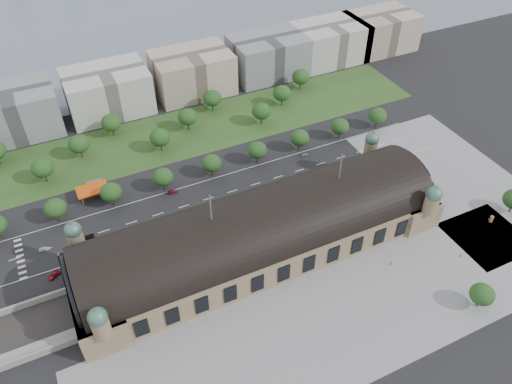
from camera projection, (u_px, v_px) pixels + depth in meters
name	position (u px, v px, depth m)	size (l,w,h in m)	color
ground	(260.00, 249.00, 205.72)	(900.00, 900.00, 0.00)	black
station	(260.00, 232.00, 198.92)	(150.00, 48.40, 44.30)	#8E7A58
plaza_south	(339.00, 322.00, 179.21)	(190.00, 48.00, 0.12)	gray
plaza_east	(453.00, 180.00, 239.10)	(56.00, 100.00, 0.12)	gray
road_slab	(184.00, 206.00, 224.93)	(260.00, 26.00, 0.10)	black
grass_belt	(158.00, 140.00, 263.74)	(300.00, 45.00, 0.10)	#27481C
petrol_station	(94.00, 187.00, 230.44)	(14.00, 13.00, 5.05)	#D7490C
lake	(101.00, 3.00, 407.21)	(700.00, 320.00, 0.08)	slate
office_2	(13.00, 112.00, 261.78)	(45.00, 32.00, 24.00)	gray
office_3	(108.00, 91.00, 277.98)	(45.00, 32.00, 24.00)	#BAB7B1
office_4	(192.00, 73.00, 294.19)	(45.00, 32.00, 24.00)	#BBA693
office_5	(268.00, 56.00, 310.39)	(45.00, 32.00, 24.00)	gray
office_6	(330.00, 42.00, 324.97)	(45.00, 32.00, 24.00)	#BAB7B1
office_7	(380.00, 31.00, 337.93)	(45.00, 32.00, 24.00)	#BBA693
tree_row_2	(55.00, 208.00, 213.31)	(9.60, 9.60, 11.52)	#2D2116
tree_row_3	(111.00, 192.00, 221.09)	(9.60, 9.60, 11.52)	#2D2116
tree_row_4	(163.00, 177.00, 228.86)	(9.60, 9.60, 11.52)	#2D2116
tree_row_5	(212.00, 163.00, 236.64)	(9.60, 9.60, 11.52)	#2D2116
tree_row_6	(257.00, 150.00, 244.42)	(9.60, 9.60, 11.52)	#2D2116
tree_row_7	(300.00, 138.00, 252.20)	(9.60, 9.60, 11.52)	#2D2116
tree_row_8	(340.00, 126.00, 259.97)	(9.60, 9.60, 11.52)	#2D2116
tree_row_9	(378.00, 116.00, 267.75)	(9.60, 9.60, 11.52)	#2D2116
tree_belt_3	(42.00, 168.00, 232.86)	(10.40, 10.40, 12.48)	#2D2116
tree_belt_4	(79.00, 144.00, 247.13)	(10.40, 10.40, 12.48)	#2D2116
tree_belt_5	(111.00, 123.00, 261.40)	(10.40, 10.40, 12.48)	#2D2116
tree_belt_6	(160.00, 138.00, 251.33)	(10.40, 10.40, 12.48)	#2D2116
tree_belt_7	(187.00, 117.00, 265.60)	(10.40, 10.40, 12.48)	#2D2116
tree_belt_8	(212.00, 98.00, 279.87)	(10.40, 10.40, 12.48)	#2D2116
tree_belt_9	(261.00, 111.00, 269.80)	(10.40, 10.40, 12.48)	#2D2116
tree_belt_10	(282.00, 93.00, 284.07)	(10.40, 10.40, 12.48)	#2D2116
tree_belt_11	(301.00, 77.00, 298.34)	(10.40, 10.40, 12.48)	#2D2116
tree_plaza_s	(482.00, 294.00, 180.09)	(9.00, 9.00, 10.64)	#2D2116
traffic_car_1	(44.00, 249.00, 204.70)	(1.47, 4.21, 1.39)	#93979B
traffic_car_2	(88.00, 237.00, 209.85)	(2.33, 5.04, 1.40)	black
traffic_car_3	(173.00, 192.00, 231.42)	(1.92, 4.73, 1.37)	maroon
traffic_car_4	(248.00, 199.00, 227.50)	(1.73, 4.31, 1.47)	#1B254B
traffic_car_5	(305.00, 155.00, 252.82)	(1.35, 3.88, 1.28)	#515558
parked_car_0	(115.00, 256.00, 201.99)	(1.50, 4.30, 1.42)	black
parked_car_1	(54.00, 275.00, 194.43)	(2.44, 5.30, 1.47)	maroon
parked_car_2	(137.00, 249.00, 204.40)	(2.25, 5.54, 1.61)	#181D44
parked_car_3	(98.00, 262.00, 199.24)	(1.91, 4.74, 1.61)	#54575B
parked_car_4	(164.00, 239.00, 209.09)	(1.37, 3.92, 1.29)	silver
parked_car_5	(124.00, 254.00, 202.68)	(2.73, 5.93, 1.65)	#97999F
parked_car_6	(173.00, 235.00, 210.50)	(1.96, 4.82, 1.40)	black
bus_west	(226.00, 208.00, 221.55)	(3.19, 13.62, 3.79)	#CA4820
bus_mid	(243.00, 200.00, 226.13)	(2.56, 10.92, 3.04)	beige
bus_east	(311.00, 181.00, 235.93)	(2.55, 10.91, 3.04)	beige
advertising_column	(491.00, 219.00, 216.51)	(1.67, 1.67, 3.16)	#CB3253
pedestrian_0	(391.00, 264.00, 198.61)	(0.84, 0.48, 1.72)	gray
pedestrian_1	(461.00, 255.00, 201.85)	(0.69, 0.46, 1.90)	gray
pedestrian_2	(489.00, 219.00, 217.95)	(0.80, 0.46, 1.64)	gray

